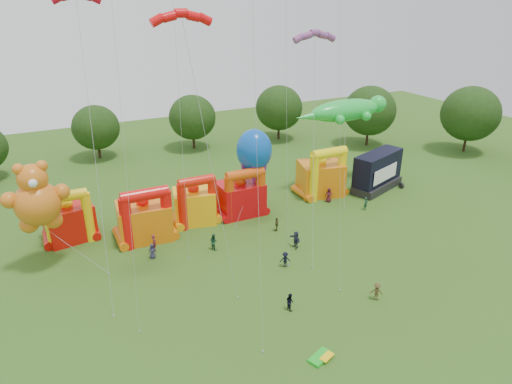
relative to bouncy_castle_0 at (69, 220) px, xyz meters
name	(u,v)px	position (x,y,z in m)	size (l,w,h in m)	color
ground	(337,368)	(15.57, -29.38, -2.42)	(160.00, 160.00, 0.00)	#365818
tree_ring	(325,298)	(14.40, -28.77, 3.83)	(122.83, 124.93, 12.07)	#352314
bouncy_castle_0	(69,220)	(0.00, 0.00, 0.00)	(5.61, 4.79, 6.38)	red
bouncy_castle_1	(145,219)	(7.65, -3.51, 0.07)	(6.15, 5.12, 6.61)	orange
bouncy_castle_2	(195,204)	(14.03, -2.13, 0.00)	(5.57, 4.85, 6.36)	#FFAC0D
bouncy_castle_3	(241,196)	(19.98, -2.50, 0.02)	(5.40, 4.35, 6.45)	red
bouncy_castle_4	(322,176)	(32.53, -1.73, 0.25)	(6.65, 5.81, 7.07)	orange
stage_trailer	(378,172)	(40.67, -3.61, 0.20)	(9.15, 5.90, 5.43)	black
teddy_bear_kite	(55,223)	(-1.47, -5.81, 2.68)	(8.27, 6.33, 11.39)	orange
gecko_kite	(345,147)	(35.55, -2.39, 4.22)	(14.71, 10.02, 12.55)	green
octopus_kite	(250,172)	(21.08, -2.95, 3.15)	(6.54, 5.72, 10.82)	#0B4BAF
parafoil_kites	(232,155)	(14.35, -13.06, 9.53)	(26.11, 12.61, 26.62)	red
diamond_kites	(236,122)	(14.15, -14.64, 13.00)	(20.79, 22.34, 38.29)	red
folded_kite_bundle	(321,357)	(15.00, -28.07, -2.29)	(2.23, 1.66, 0.31)	green
spectator_0	(152,251)	(7.17, -8.07, -1.59)	(0.82, 0.53, 1.68)	#2B2A47
spectator_1	(154,243)	(7.76, -6.69, -1.45)	(0.71, 0.47, 1.96)	maroon
spectator_2	(214,242)	(13.64, -9.16, -1.51)	(0.89, 0.69, 1.83)	#1B432D
spectator_3	(285,260)	(18.86, -15.67, -1.58)	(1.09, 0.63, 1.69)	black
spectator_4	(277,224)	(21.82, -8.47, -1.58)	(0.99, 0.41, 1.70)	#433E1A
spectator_5	(296,239)	(21.85, -12.76, -1.46)	(1.79, 0.57, 1.93)	#24283D
spectator_6	(329,195)	(31.98, -4.38, -1.44)	(0.96, 0.63, 1.97)	#4E161E
spectator_7	(366,204)	(34.86, -8.50, -1.56)	(0.63, 0.41, 1.72)	#193E29
spectator_8	(290,301)	(15.84, -21.84, -1.61)	(0.80, 0.62, 1.64)	black
spectator_9	(377,292)	(23.61, -24.08, -1.57)	(1.11, 0.64, 1.71)	#483B1D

